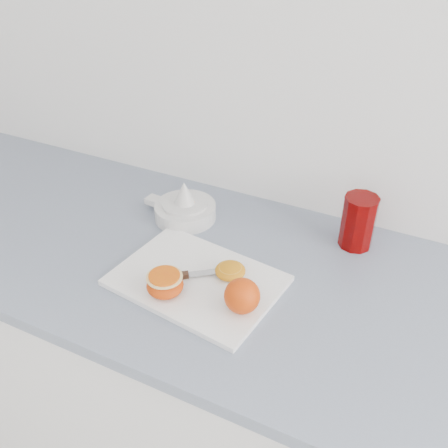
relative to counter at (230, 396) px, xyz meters
name	(u,v)px	position (x,y,z in m)	size (l,w,h in m)	color
counter	(230,396)	(0.00, 0.00, 0.00)	(2.36, 0.64, 0.89)	white
cutting_board	(197,281)	(-0.04, -0.07, 0.45)	(0.33, 0.24, 0.01)	white
whole_orange	(242,296)	(0.08, -0.12, 0.49)	(0.07, 0.07, 0.07)	#C63B05
half_orange	(165,284)	(-0.08, -0.14, 0.48)	(0.07, 0.07, 0.05)	#C63B05
squeezed_shell	(230,271)	(0.01, -0.04, 0.47)	(0.06, 0.06, 0.03)	orange
paring_knife	(177,276)	(-0.08, -0.09, 0.46)	(0.15, 0.12, 0.01)	#432B1C
citrus_juicer	(184,208)	(-0.19, 0.13, 0.47)	(0.19, 0.15, 0.10)	white
red_tumbler	(358,224)	(0.22, 0.20, 0.50)	(0.08, 0.08, 0.13)	#5F0000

